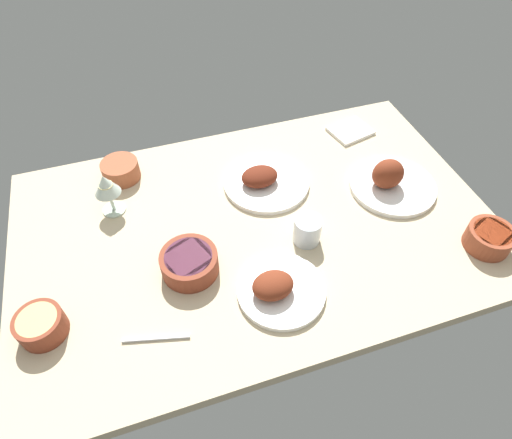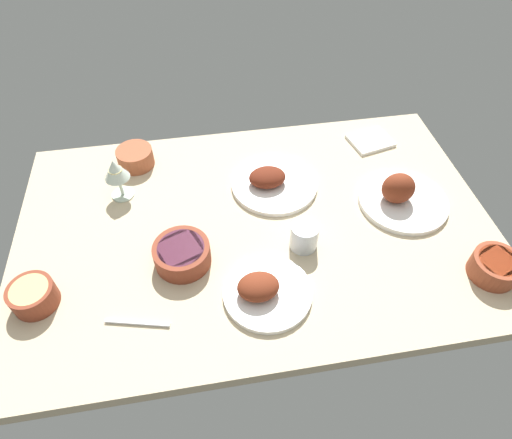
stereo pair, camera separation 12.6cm
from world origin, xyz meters
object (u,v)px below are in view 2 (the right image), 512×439
object	(u,v)px
bowl_onions	(182,254)
folded_napkin	(370,141)
bowl_cream	(135,157)
plate_near_viewer	(264,290)
plate_center_main	(401,196)
fork_loose	(137,323)
bowl_sauce	(495,266)
plate_far_side	(272,182)
bowl_pasta	(33,295)
wine_glass	(116,171)
water_tumbler	(304,236)

from	to	relation	value
bowl_onions	folded_napkin	world-z (taller)	bowl_onions
bowl_cream	bowl_onions	size ratio (longest dim) A/B	0.77
plate_near_viewer	folded_napkin	world-z (taller)	plate_near_viewer
plate_center_main	bowl_cream	bearing A→B (deg)	-21.33
plate_near_viewer	fork_loose	bearing A→B (deg)	5.44
plate_center_main	plate_near_viewer	world-z (taller)	plate_center_main
plate_near_viewer	bowl_sauce	size ratio (longest dim) A/B	1.82
plate_far_side	bowl_pasta	world-z (taller)	plate_far_side
plate_center_main	plate_far_side	bearing A→B (deg)	-20.12
plate_far_side	bowl_pasta	bearing A→B (deg)	25.60
bowl_cream	wine_glass	xyz separation A→B (cm)	(4.09, 14.02, 6.63)
bowl_onions	fork_loose	world-z (taller)	bowl_onions
bowl_pasta	water_tumbler	size ratio (longest dim) A/B	1.41
plate_center_main	bowl_pasta	bearing A→B (deg)	10.02
wine_glass	folded_napkin	xyz separation A→B (cm)	(-85.82, -12.57, -9.33)
bowl_pasta	fork_loose	distance (cm)	27.47
plate_near_viewer	folded_napkin	size ratio (longest dim) A/B	1.65
water_tumbler	bowl_pasta	bearing A→B (deg)	5.61
plate_center_main	bowl_cream	world-z (taller)	plate_center_main
plate_near_viewer	wine_glass	world-z (taller)	wine_glass
wine_glass	water_tumbler	xyz separation A→B (cm)	(-51.27, 28.87, -5.86)
plate_center_main	bowl_onions	size ratio (longest dim) A/B	1.77
plate_far_side	plate_near_viewer	bearing A→B (deg)	76.20
bowl_cream	wine_glass	distance (cm)	16.04
bowl_onions	bowl_pasta	bearing A→B (deg)	10.43
bowl_cream	folded_napkin	bearing A→B (deg)	178.99
wine_glass	water_tumbler	distance (cm)	59.13
bowl_onions	fork_loose	xyz separation A→B (cm)	(12.22, 17.21, -2.99)
wine_glass	fork_loose	xyz separation A→B (cm)	(-5.20, 46.18, -9.53)
bowl_onions	plate_far_side	bearing A→B (deg)	-139.57
bowl_onions	wine_glass	bearing A→B (deg)	-58.99
plate_center_main	folded_napkin	xyz separation A→B (cm)	(-1.29, -29.97, -2.34)
plate_near_viewer	bowl_cream	size ratio (longest dim) A/B	1.95
plate_center_main	fork_loose	bearing A→B (deg)	19.94
plate_near_viewer	bowl_sauce	bearing A→B (deg)	176.73
plate_far_side	bowl_sauce	xyz separation A→B (cm)	(-51.66, 42.94, 1.56)
bowl_pasta	bowl_onions	size ratio (longest dim) A/B	0.74
bowl_cream	plate_far_side	bearing A→B (deg)	157.63
bowl_cream	bowl_onions	distance (cm)	45.01
plate_center_main	bowl_sauce	xyz separation A→B (cm)	(-14.23, 29.22, 0.43)
plate_near_viewer	fork_loose	world-z (taller)	plate_near_viewer
plate_center_main	bowl_pasta	xyz separation A→B (cm)	(104.63, 18.48, 0.46)
plate_near_viewer	bowl_pasta	bearing A→B (deg)	-7.17
plate_near_viewer	fork_loose	size ratio (longest dim) A/B	1.42
bowl_sauce	bowl_onions	bearing A→B (deg)	-12.24
folded_napkin	water_tumbler	bearing A→B (deg)	50.18
plate_far_side	fork_loose	xyz separation A→B (cm)	(41.90, 42.50, -1.41)
bowl_cream	fork_loose	size ratio (longest dim) A/B	0.73
bowl_onions	plate_near_viewer	bearing A→B (deg)	144.73
plate_near_viewer	plate_far_side	bearing A→B (deg)	-103.80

